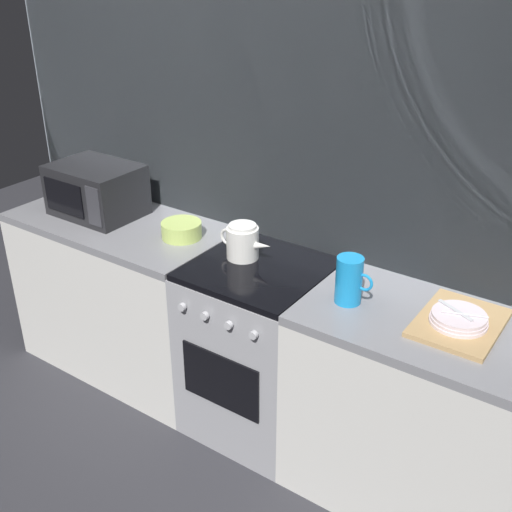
% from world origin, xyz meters
% --- Properties ---
extents(ground_plane, '(8.00, 8.00, 0.00)m').
position_xyz_m(ground_plane, '(0.00, 0.00, 0.00)').
color(ground_plane, '#2D2D33').
extents(back_wall, '(3.60, 0.05, 2.40)m').
position_xyz_m(back_wall, '(0.00, 0.32, 1.20)').
color(back_wall, gray).
rests_on(back_wall, ground_plane).
extents(counter_left, '(1.20, 0.60, 0.90)m').
position_xyz_m(counter_left, '(-0.90, 0.00, 0.45)').
color(counter_left, silver).
rests_on(counter_left, ground_plane).
extents(stove_unit, '(0.60, 0.63, 0.90)m').
position_xyz_m(stove_unit, '(-0.00, -0.00, 0.45)').
color(stove_unit, '#9E9EA3').
rests_on(stove_unit, ground_plane).
extents(counter_right, '(1.20, 0.60, 0.90)m').
position_xyz_m(counter_right, '(0.90, 0.00, 0.45)').
color(counter_right, silver).
rests_on(counter_right, ground_plane).
extents(microwave, '(0.46, 0.35, 0.27)m').
position_xyz_m(microwave, '(-1.06, 0.02, 1.04)').
color(microwave, black).
rests_on(microwave, counter_left).
extents(kettle, '(0.28, 0.15, 0.17)m').
position_xyz_m(kettle, '(-0.11, 0.03, 0.98)').
color(kettle, white).
rests_on(kettle, stove_unit).
extents(mixing_bowl, '(0.20, 0.20, 0.08)m').
position_xyz_m(mixing_bowl, '(-0.49, 0.04, 0.94)').
color(mixing_bowl, '#B7D166').
rests_on(mixing_bowl, counter_left).
extents(pitcher, '(0.16, 0.11, 0.20)m').
position_xyz_m(pitcher, '(0.47, -0.04, 1.00)').
color(pitcher, '#198CD8').
rests_on(pitcher, counter_right).
extents(dish_pile, '(0.30, 0.40, 0.07)m').
position_xyz_m(dish_pile, '(0.90, 0.04, 0.92)').
color(dish_pile, tan).
rests_on(dish_pile, counter_right).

